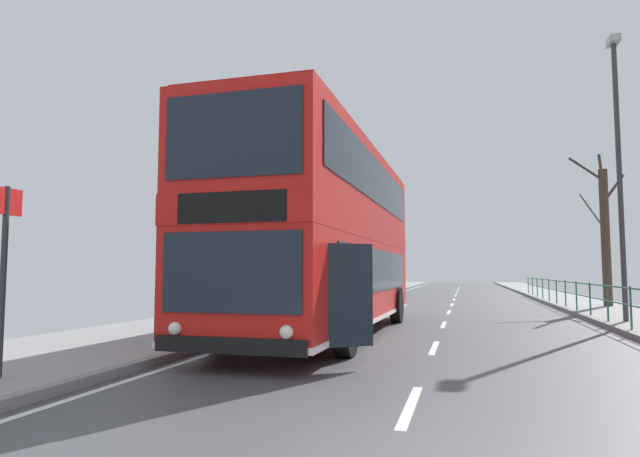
{
  "coord_description": "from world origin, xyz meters",
  "views": [
    {
      "loc": [
        0.64,
        -3.65,
        1.52
      ],
      "look_at": [
        -2.33,
        7.25,
        2.43
      ],
      "focal_mm": 29.96,
      "sensor_mm": 36.0,
      "label": 1
    }
  ],
  "objects_px": {
    "bus_stop_sign_near": "(4,258)",
    "bare_tree_far_00": "(605,232)",
    "double_decker_bus_main": "(327,237)",
    "street_lamp_far_side": "(619,155)"
  },
  "relations": [
    {
      "from": "double_decker_bus_main",
      "to": "bus_stop_sign_near",
      "type": "xyz_separation_m",
      "value": [
        -2.62,
        -6.89,
        -0.66
      ]
    },
    {
      "from": "bus_stop_sign_near",
      "to": "bare_tree_far_00",
      "type": "height_order",
      "value": "bare_tree_far_00"
    },
    {
      "from": "street_lamp_far_side",
      "to": "bus_stop_sign_near",
      "type": "bearing_deg",
      "value": -132.74
    },
    {
      "from": "double_decker_bus_main",
      "to": "street_lamp_far_side",
      "type": "distance_m",
      "value": 8.94
    },
    {
      "from": "double_decker_bus_main",
      "to": "bare_tree_far_00",
      "type": "xyz_separation_m",
      "value": [
        8.76,
        11.26,
        0.77
      ]
    },
    {
      "from": "double_decker_bus_main",
      "to": "bare_tree_far_00",
      "type": "bearing_deg",
      "value": 52.14
    },
    {
      "from": "double_decker_bus_main",
      "to": "bare_tree_far_00",
      "type": "distance_m",
      "value": 14.29
    },
    {
      "from": "bus_stop_sign_near",
      "to": "bare_tree_far_00",
      "type": "bearing_deg",
      "value": 57.93
    },
    {
      "from": "bus_stop_sign_near",
      "to": "double_decker_bus_main",
      "type": "bearing_deg",
      "value": 69.21
    },
    {
      "from": "street_lamp_far_side",
      "to": "bare_tree_far_00",
      "type": "relative_size",
      "value": 1.34
    }
  ]
}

